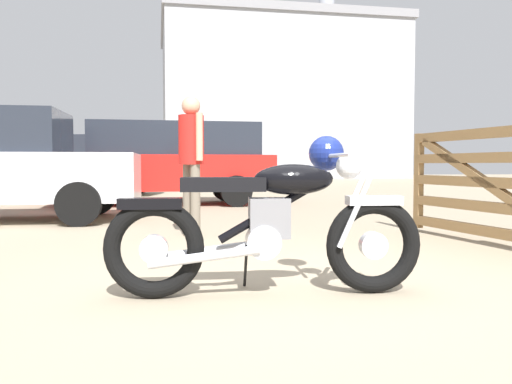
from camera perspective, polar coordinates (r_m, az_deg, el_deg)
ground_plane at (r=3.70m, az=3.30°, el=-10.36°), size 80.00×80.00×0.00m
vintage_motorcycle at (r=3.40m, az=1.97°, el=-3.13°), size 2.08×0.74×1.07m
timber_gate at (r=5.78m, az=26.08°, el=1.21°), size 0.69×2.51×1.60m
bystander at (r=6.19m, az=-7.15°, el=4.51°), size 0.30×0.41×1.66m
blue_hatchback_right at (r=11.28m, az=-9.85°, el=3.41°), size 4.84×2.28×1.74m
red_hatchback_near at (r=15.43m, az=-18.43°, el=2.80°), size 4.44×2.48×1.67m
white_estate_far at (r=20.35m, az=-19.42°, el=2.80°), size 4.20×1.92×1.67m
industrial_building at (r=37.21m, az=2.03°, el=9.89°), size 16.69×13.34×18.97m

